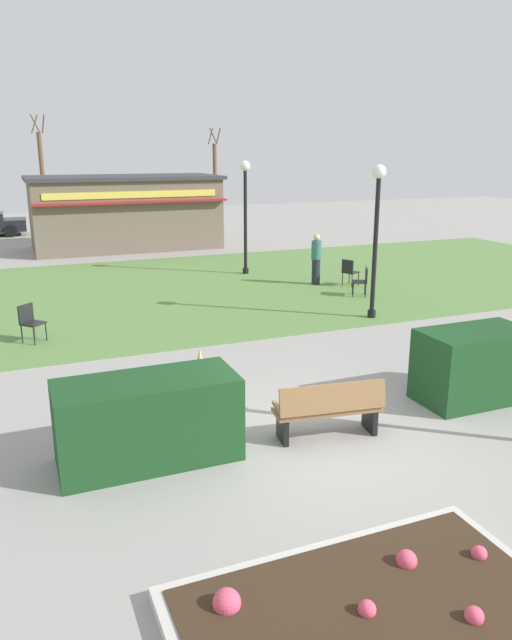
% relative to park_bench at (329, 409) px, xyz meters
% --- Properties ---
extents(ground_plane, '(80.00, 80.00, 0.00)m').
position_rel_park_bench_xyz_m(ground_plane, '(-0.06, 0.01, -0.48)').
color(ground_plane, '#999691').
extents(lawn_patch, '(36.00, 12.00, 0.01)m').
position_rel_park_bench_xyz_m(lawn_patch, '(-0.06, 11.08, -0.48)').
color(lawn_patch, '#5B8442').
rests_on(lawn_patch, ground_plane).
extents(flower_bed, '(3.80, 2.57, 0.33)m').
position_rel_park_bench_xyz_m(flower_bed, '(-1.49, -3.72, -0.39)').
color(flower_bed, beige).
rests_on(flower_bed, ground_plane).
extents(park_bench, '(1.76, 0.75, 0.95)m').
position_rel_park_bench_xyz_m(park_bench, '(0.00, 0.00, 0.00)').
color(park_bench, olive).
rests_on(park_bench, ground_plane).
extents(hedge_left, '(2.57, 1.10, 1.24)m').
position_rel_park_bench_xyz_m(hedge_left, '(-2.75, 0.37, 0.14)').
color(hedge_left, '#19421E').
rests_on(hedge_left, ground_plane).
extents(hedge_right, '(2.01, 1.10, 1.30)m').
position_rel_park_bench_xyz_m(hedge_right, '(3.13, 0.36, 0.17)').
color(hedge_right, '#19421E').
rests_on(hedge_right, ground_plane).
extents(ornamental_grass_behind_left, '(0.56, 0.56, 0.91)m').
position_rel_park_bench_xyz_m(ornamental_grass_behind_left, '(-1.72, 1.46, -0.03)').
color(ornamental_grass_behind_left, '#D1BC7F').
rests_on(ornamental_grass_behind_left, ground_plane).
extents(ornamental_grass_behind_right, '(0.55, 0.55, 1.15)m').
position_rel_park_bench_xyz_m(ornamental_grass_behind_right, '(-1.56, 1.67, 0.10)').
color(ornamental_grass_behind_right, '#D1BC7F').
rests_on(ornamental_grass_behind_right, ground_plane).
extents(lamppost_mid, '(0.36, 0.36, 4.01)m').
position_rel_park_bench_xyz_m(lamppost_mid, '(4.54, 5.81, 2.06)').
color(lamppost_mid, black).
rests_on(lamppost_mid, ground_plane).
extents(lamppost_far, '(0.36, 0.36, 4.01)m').
position_rel_park_bench_xyz_m(lamppost_far, '(3.58, 12.72, 2.06)').
color(lamppost_far, black).
rests_on(lamppost_far, ground_plane).
extents(trash_bin, '(0.52, 0.52, 0.87)m').
position_rel_park_bench_xyz_m(trash_bin, '(-2.57, 0.45, -0.05)').
color(trash_bin, '#2D4233').
rests_on(trash_bin, ground_plane).
extents(food_kiosk, '(8.48, 4.47, 3.26)m').
position_rel_park_bench_xyz_m(food_kiosk, '(0.72, 20.56, 1.16)').
color(food_kiosk, '#6B5B4C').
rests_on(food_kiosk, ground_plane).
extents(cafe_chair_west, '(0.60, 0.60, 0.89)m').
position_rel_park_bench_xyz_m(cafe_chair_west, '(5.62, 8.04, 0.05)').
color(cafe_chair_west, black).
rests_on(cafe_chair_west, ground_plane).
extents(cafe_chair_east, '(0.58, 0.58, 0.89)m').
position_rel_park_bench_xyz_m(cafe_chair_east, '(6.00, 9.46, 0.05)').
color(cafe_chair_east, black).
rests_on(cafe_chair_east, ground_plane).
extents(cafe_chair_center, '(0.62, 0.62, 0.89)m').
position_rel_park_bench_xyz_m(cafe_chair_center, '(-4.07, 7.03, 0.05)').
color(cafe_chair_center, black).
rests_on(cafe_chair_center, ground_plane).
extents(person_strolling, '(0.34, 0.34, 1.69)m').
position_rel_park_bench_xyz_m(person_strolling, '(5.10, 10.11, 0.38)').
color(person_strolling, '#23232D').
rests_on(person_strolling, ground_plane).
extents(tree_right_bg, '(0.91, 0.96, 6.54)m').
position_rel_park_bench_xyz_m(tree_right_bg, '(-1.94, 34.45, 2.42)').
color(tree_right_bg, brown).
rests_on(tree_right_bg, ground_plane).
extents(tree_center_bg, '(0.91, 0.96, 5.89)m').
position_rel_park_bench_xyz_m(tree_center_bg, '(9.69, 34.32, 2.10)').
color(tree_center_bg, brown).
rests_on(tree_center_bg, ground_plane).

